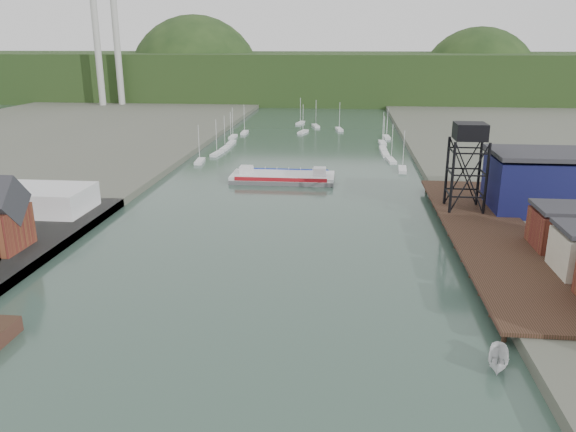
# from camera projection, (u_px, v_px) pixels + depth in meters

# --- Properties ---
(ground) EXTENTS (600.00, 600.00, 0.00)m
(ground) POSITION_uv_depth(u_px,v_px,m) (207.00, 387.00, 54.46)
(ground) COLOR #294038
(ground) RESTS_ON ground
(east_pier) EXTENTS (14.00, 70.00, 2.45)m
(east_pier) POSITION_uv_depth(u_px,v_px,m) (490.00, 232.00, 92.99)
(east_pier) COLOR black
(east_pier) RESTS_ON ground
(white_shed) EXTENTS (18.00, 12.00, 4.50)m
(white_shed) POSITION_uv_depth(u_px,v_px,m) (40.00, 199.00, 105.15)
(white_shed) COLOR silver
(white_shed) RESTS_ON west_quay
(lift_tower) EXTENTS (6.50, 6.50, 16.00)m
(lift_tower) POSITION_uv_depth(u_px,v_px,m) (470.00, 137.00, 101.45)
(lift_tower) COLOR black
(lift_tower) RESTS_ON east_pier
(blue_shed) EXTENTS (20.50, 14.50, 11.30)m
(blue_shed) POSITION_uv_depth(u_px,v_px,m) (546.00, 182.00, 104.42)
(blue_shed) COLOR #0D113C
(blue_shed) RESTS_ON east_land
(marina_sailboats) EXTENTS (57.71, 92.65, 0.90)m
(marina_sailboats) POSITION_uv_depth(u_px,v_px,m) (308.00, 142.00, 185.87)
(marina_sailboats) COLOR silver
(marina_sailboats) RESTS_ON ground
(smokestacks) EXTENTS (11.20, 8.20, 60.00)m
(smokestacks) POSITION_uv_depth(u_px,v_px,m) (107.00, 46.00, 276.87)
(smokestacks) COLOR #B0B0AA
(smokestacks) RESTS_ON ground
(distant_hills) EXTENTS (500.00, 120.00, 80.00)m
(distant_hills) POSITION_uv_depth(u_px,v_px,m) (320.00, 80.00, 338.02)
(distant_hills) COLOR #1B3015
(distant_hills) RESTS_ON ground
(chain_ferry) EXTENTS (24.59, 10.12, 3.54)m
(chain_ferry) POSITION_uv_depth(u_px,v_px,m) (283.00, 177.00, 134.78)
(chain_ferry) COLOR #535356
(chain_ferry) RESTS_ON ground
(motorboat) EXTENTS (3.41, 5.66, 2.05)m
(motorboat) POSITION_uv_depth(u_px,v_px,m) (499.00, 360.00, 57.20)
(motorboat) COLOR silver
(motorboat) RESTS_ON ground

